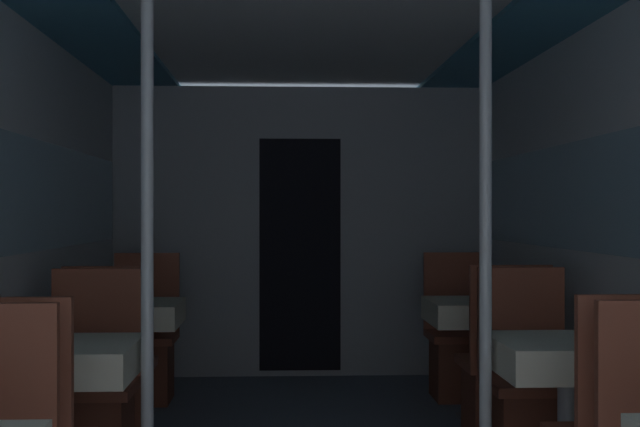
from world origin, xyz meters
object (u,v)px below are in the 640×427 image
support_pole_right_1 (486,247)px  dining_table_right_2 (479,317)px  dining_table_left_2 (129,319)px  dining_table_right_1 (569,364)px  chair_left_far_1 (90,415)px  chair_right_near_2 (503,388)px  chair_left_far_2 (143,357)px  dining_table_left_1 (60,368)px  chair_left_near_2 (111,392)px  support_pole_left_1 (147,248)px  chair_right_far_1 (531,410)px  chair_right_far_2 (460,355)px

support_pole_right_1 → dining_table_right_2: bearing=78.0°
dining_table_left_2 → dining_table_right_1: bearing=-38.2°
chair_left_far_1 → chair_right_near_2: same height
chair_left_far_2 → dining_table_right_1: chair_left_far_2 is taller
chair_left_far_1 → dining_table_left_1: bearing=90.0°
dining_table_right_1 → chair_left_near_2: bearing=152.5°
support_pole_left_1 → chair_right_far_1: support_pole_left_1 is taller
chair_left_far_2 → chair_right_far_1: (2.19, -1.73, 0.00)m
dining_table_right_2 → chair_left_far_2: bearing=165.1°
dining_table_right_1 → chair_right_near_2: chair_right_near_2 is taller
support_pole_left_1 → chair_right_far_1: 2.09m
dining_table_left_2 → support_pole_right_1: (1.83, -1.73, 0.51)m
chair_left_far_1 → dining_table_right_2: size_ratio=1.36×
dining_table_left_1 → chair_right_far_1: chair_right_far_1 is taller
chair_left_far_2 → dining_table_right_1: 3.20m
dining_table_right_2 → chair_right_far_2: bearing=90.0°
dining_table_right_2 → chair_right_far_2: 0.67m
chair_right_far_1 → chair_left_far_1: bearing=0.0°
dining_table_right_2 → support_pole_right_1: bearing=-102.0°
support_pole_right_1 → chair_right_far_2: size_ratio=2.27×
dining_table_left_2 → chair_left_near_2: size_ratio=0.73×
dining_table_left_1 → dining_table_left_2: size_ratio=1.00×
chair_left_near_2 → dining_table_right_1: size_ratio=1.36×
support_pole_left_1 → chair_right_near_2: support_pole_left_1 is taller
dining_table_left_2 → chair_right_far_2: bearing=14.9°
dining_table_left_1 → support_pole_left_1: 0.63m
chair_left_far_1 → dining_table_right_1: 2.29m
chair_left_far_2 → chair_right_far_1: bearing=141.8°
support_pole_right_1 → chair_right_far_2: bearing=81.0°
chair_left_far_2 → support_pole_right_1: bearing=128.3°
support_pole_right_1 → chair_left_far_2: bearing=128.3°
chair_left_near_2 → dining_table_right_1: 2.50m
chair_left_far_1 → chair_left_near_2: size_ratio=1.00×
support_pole_right_1 → dining_table_right_2: size_ratio=3.10×
support_pole_right_1 → chair_left_near_2: bearing=147.9°
dining_table_left_2 → chair_right_near_2: 2.29m
chair_left_near_2 → support_pole_right_1: support_pole_right_1 is taller
chair_left_far_2 → chair_right_far_2: bearing=-180.0°
chair_left_far_2 → dining_table_right_2: chair_left_far_2 is taller
chair_right_near_2 → chair_right_far_2: size_ratio=1.00×
support_pole_left_1 → chair_left_far_1: bearing=122.1°
chair_right_near_2 → chair_left_near_2: bearing=180.0°
chair_left_far_2 → chair_right_far_2: 2.19m
chair_left_near_2 → support_pole_right_1: 2.31m
dining_table_left_1 → chair_left_near_2: size_ratio=0.73×
chair_right_far_1 → chair_right_near_2: 0.56m
support_pole_left_1 → dining_table_left_2: bearing=102.0°
dining_table_left_1 → chair_right_near_2: 2.50m
chair_left_far_2 → chair_right_far_2: (2.19, 0.00, 0.00)m
dining_table_left_1 → dining_table_right_2: (2.19, 1.73, 0.00)m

